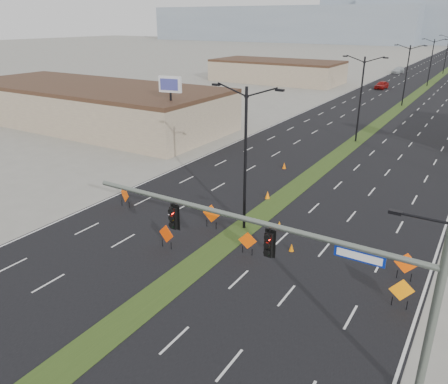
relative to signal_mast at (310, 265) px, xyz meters
The scene contains 26 objects.
ground 10.01m from the signal_mast, 166.85° to the right, with size 600.00×600.00×0.00m, color gray.
road_surface 98.49m from the signal_mast, 94.99° to the left, with size 25.00×400.00×0.02m, color black.
median_strip 98.49m from the signal_mast, 94.99° to the left, with size 2.00×400.00×0.04m, color #2D4418.
building_sw_near 51.83m from the signal_mast, 147.26° to the left, with size 40.00×16.00×5.00m, color tan.
building_sw_far 92.41m from the signal_mast, 116.04° to the left, with size 30.00×14.00×4.50m, color tan.
mesa_west 306.35m from the signal_mast, 114.82° to the left, with size 180.00×50.00×22.00m, color gray.
mesa_backdrop 320.53m from the signal_mast, 96.91° to the left, with size 140.00×50.00×32.00m, color gray.
signal_mast is the anchor object (origin of this frame).
streetlight_0 13.18m from the signal_mast, 130.54° to the left, with size 5.15×0.24×10.02m.
streetlight_1 38.96m from the signal_mast, 102.69° to the left, with size 5.15×0.24×10.02m.
streetlight_2 66.56m from the signal_mast, 97.39° to the left, with size 5.15×0.24×10.02m.
streetlight_3 94.39m from the signal_mast, 95.20° to the left, with size 5.15×0.24×10.02m.
streetlight_4 122.30m from the signal_mast, 94.01° to the left, with size 5.15×0.24×10.02m.
car_left 86.08m from the signal_mast, 100.94° to the left, with size 1.93×4.80×1.64m, color maroon.
car_far 118.60m from the signal_mast, 99.42° to the left, with size 2.23×5.48×1.59m, color silver.
construction_sign_0 20.59m from the signal_mast, 155.64° to the left, with size 1.28×0.53×1.80m.
construction_sign_1 12.97m from the signal_mast, 157.23° to the left, with size 1.24×0.18×1.66m.
construction_sign_2 14.23m from the signal_mast, 140.20° to the left, with size 1.37×0.13×1.82m.
construction_sign_3 10.25m from the signal_mast, 133.71° to the left, with size 1.13×0.39×1.57m.
construction_sign_4 7.75m from the signal_mast, 65.23° to the left, with size 1.21×0.51×1.71m.
construction_sign_5 10.07m from the signal_mast, 74.32° to the left, with size 1.30×0.27×1.74m.
cone_0 13.60m from the signal_mast, 119.57° to the left, with size 0.38×0.38×0.64m, color orange.
cone_1 19.06m from the signal_mast, 121.16° to the left, with size 0.41×0.41×0.69m, color orange.
cone_2 10.71m from the signal_mast, 116.41° to the left, with size 0.33×0.33×0.54m, color #D66B04.
cone_3 26.93m from the signal_mast, 116.10° to the left, with size 0.39×0.39×0.64m, color #DF5F04.
pole_sign_west 35.32m from the signal_mast, 137.17° to the left, with size 2.68×0.87×8.16m.
Camera 1 is at (13.56, -12.71, 13.96)m, focal length 35.00 mm.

